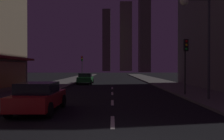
# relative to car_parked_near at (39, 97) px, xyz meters

# --- Properties ---
(ground_plane) EXTENTS (78.00, 136.00, 0.10)m
(ground_plane) POSITION_rel_car_parked_near_xyz_m (3.60, 26.68, -0.79)
(ground_plane) COLOR black
(sidewalk_right) EXTENTS (4.00, 76.00, 0.15)m
(sidewalk_right) POSITION_rel_car_parked_near_xyz_m (10.60, 26.68, -0.67)
(sidewalk_right) COLOR #605E59
(sidewalk_right) RESTS_ON ground
(sidewalk_left) EXTENTS (4.00, 76.00, 0.15)m
(sidewalk_left) POSITION_rel_car_parked_near_xyz_m (-3.40, 26.68, -0.67)
(sidewalk_left) COLOR #605E59
(sidewalk_left) RESTS_ON ground
(lane_marking_center) EXTENTS (0.16, 23.00, 0.01)m
(lane_marking_center) POSITION_rel_car_parked_near_xyz_m (3.60, 3.08, -0.73)
(lane_marking_center) COLOR silver
(lane_marking_center) RESTS_ON ground
(skyscraper_distant_tall) EXTENTS (5.14, 8.31, 39.78)m
(skyscraper_distant_tall) POSITION_rel_car_parked_near_xyz_m (-0.04, 141.50, 19.15)
(skyscraper_distant_tall) COLOR #534F3E
(skyscraper_distant_tall) RESTS_ON ground
(skyscraper_distant_mid) EXTENTS (8.23, 8.48, 48.07)m
(skyscraper_distant_mid) POSITION_rel_car_parked_near_xyz_m (13.31, 154.16, 23.29)
(skyscraper_distant_mid) COLOR #65604C
(skyscraper_distant_mid) RESTS_ON ground
(car_parked_near) EXTENTS (1.98, 4.24, 1.45)m
(car_parked_near) POSITION_rel_car_parked_near_xyz_m (0.00, 0.00, 0.00)
(car_parked_near) COLOR #B21919
(car_parked_near) RESTS_ON ground
(car_parked_far) EXTENTS (1.98, 4.24, 1.45)m
(car_parked_far) POSITION_rel_car_parked_near_xyz_m (0.00, 20.05, 0.00)
(car_parked_far) COLOR #1E722D
(car_parked_far) RESTS_ON ground
(fire_hydrant_far_left) EXTENTS (0.42, 0.30, 0.65)m
(fire_hydrant_far_left) POSITION_rel_car_parked_near_xyz_m (-2.30, 11.69, -0.29)
(fire_hydrant_far_left) COLOR gold
(fire_hydrant_far_left) RESTS_ON sidewalk_left
(traffic_light_near_right) EXTENTS (0.32, 0.48, 4.20)m
(traffic_light_near_right) POSITION_rel_car_parked_near_xyz_m (9.10, 6.14, 2.45)
(traffic_light_near_right) COLOR #2D2D2D
(traffic_light_near_right) RESTS_ON sidewalk_right
(traffic_light_far_left) EXTENTS (0.32, 0.48, 4.20)m
(traffic_light_far_left) POSITION_rel_car_parked_near_xyz_m (-1.90, 31.32, 2.45)
(traffic_light_far_left) COLOR #2D2D2D
(traffic_light_far_left) RESTS_ON sidewalk_left
(street_lamp_right) EXTENTS (1.96, 0.56, 6.58)m
(street_lamp_right) POSITION_rel_car_parked_near_xyz_m (8.98, 3.63, 4.33)
(street_lamp_right) COLOR #38383D
(street_lamp_right) RESTS_ON sidewalk_right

